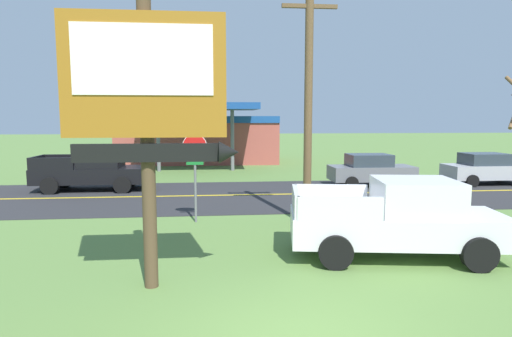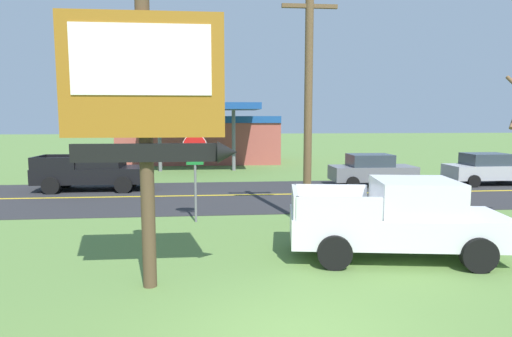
% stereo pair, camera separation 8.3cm
% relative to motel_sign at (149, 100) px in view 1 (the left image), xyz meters
% --- Properties ---
extents(road_asphalt, '(140.00, 8.00, 0.02)m').
position_rel_motel_sign_xyz_m(road_asphalt, '(2.63, 10.51, -3.81)').
color(road_asphalt, '#2B2B2D').
rests_on(road_asphalt, ground).
extents(road_centre_line, '(126.00, 0.20, 0.01)m').
position_rel_motel_sign_xyz_m(road_centre_line, '(2.63, 10.51, -3.79)').
color(road_centre_line, gold).
rests_on(road_centre_line, road_asphalt).
extents(motel_sign, '(3.38, 0.54, 5.76)m').
position_rel_motel_sign_xyz_m(motel_sign, '(0.00, 0.00, 0.00)').
color(motel_sign, brown).
rests_on(motel_sign, ground).
extents(stop_sign, '(0.80, 0.08, 2.95)m').
position_rel_motel_sign_xyz_m(stop_sign, '(0.62, 5.64, -1.79)').
color(stop_sign, slate).
rests_on(stop_sign, ground).
extents(utility_pole, '(1.94, 0.26, 8.20)m').
position_rel_motel_sign_xyz_m(utility_pole, '(4.25, 5.02, 0.58)').
color(utility_pole, brown).
rests_on(utility_pole, ground).
extents(gas_station, '(12.00, 11.50, 4.40)m').
position_rel_motel_sign_xyz_m(gas_station, '(0.06, 25.45, -1.87)').
color(gas_station, '#A84C42').
rests_on(gas_station, ground).
extents(pickup_white_parked_on_lawn, '(5.43, 2.81, 1.96)m').
position_rel_motel_sign_xyz_m(pickup_white_parked_on_lawn, '(5.81, 1.52, -2.85)').
color(pickup_white_parked_on_lawn, silver).
rests_on(pickup_white_parked_on_lawn, ground).
extents(pickup_black_on_road, '(5.20, 2.24, 1.96)m').
position_rel_motel_sign_xyz_m(pickup_black_on_road, '(-4.52, 12.51, -2.85)').
color(pickup_black_on_road, black).
rests_on(pickup_black_on_road, ground).
extents(car_silver_near_lane, '(4.20, 2.00, 1.64)m').
position_rel_motel_sign_xyz_m(car_silver_near_lane, '(15.39, 12.51, -2.99)').
color(car_silver_near_lane, '#A8AAAF').
rests_on(car_silver_near_lane, ground).
extents(car_grey_far_lane, '(4.20, 2.00, 1.64)m').
position_rel_motel_sign_xyz_m(car_grey_far_lane, '(9.18, 12.51, -2.99)').
color(car_grey_far_lane, slate).
rests_on(car_grey_far_lane, ground).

